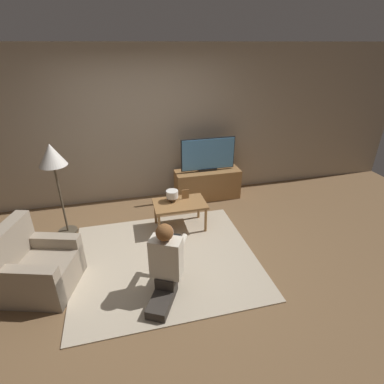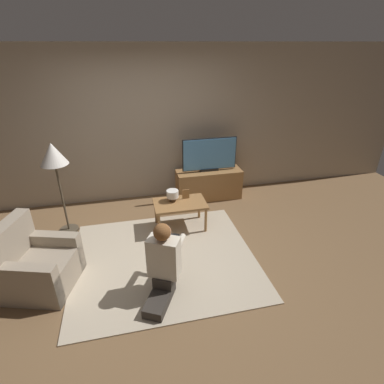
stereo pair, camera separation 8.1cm
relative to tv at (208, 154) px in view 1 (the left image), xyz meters
The scene contains 11 objects.
ground_plane 2.07m from the tv, 123.53° to the right, with size 10.00×10.00×0.00m, color brown.
wall_back 1.19m from the tv, 161.45° to the left, with size 10.00×0.06×2.60m.
rug 2.07m from the tv, 123.53° to the right, with size 2.35×2.10×0.02m.
tv_stand 0.57m from the tv, 90.00° to the right, with size 1.16×0.39×0.54m.
tv is the anchor object (origin of this frame).
coffee_table 1.21m from the tv, 128.55° to the right, with size 0.78×0.49×0.44m.
floor_lamp 2.47m from the tv, 166.48° to the right, with size 0.37×0.37×1.39m.
armchair 3.12m from the tv, 145.94° to the right, with size 0.91×0.91×0.83m.
person_kneeling 2.48m from the tv, 117.47° to the right, with size 0.61×0.86×0.91m.
picture_frame 1.01m from the tv, 127.61° to the right, with size 0.11×0.01×0.15m.
table_lamp 1.15m from the tv, 135.25° to the right, with size 0.18×0.18×0.17m.
Camera 1 is at (-0.43, -3.14, 2.59)m, focal length 28.00 mm.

